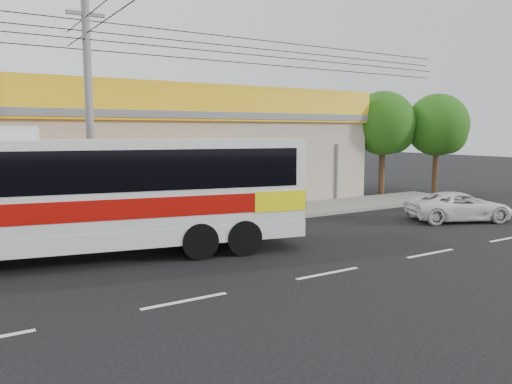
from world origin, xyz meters
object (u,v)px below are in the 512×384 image
Objects in this scene: motorbike_dark at (28,221)px; tree_near at (439,127)px; utility_pole at (86,33)px; coach_bus at (98,189)px; white_car at (459,207)px; tree_far at (385,125)px.

motorbike_dark is 21.74m from tree_near.
utility_pole is at bearing -111.74° from motorbike_dark.
utility_pole reaches higher than coach_bus.
coach_bus is 2.97× the size of white_car.
white_car is 15.66m from utility_pole.
white_car is 8.86m from tree_near.
utility_pole reaches higher than white_car.
tree_far is at bearing 29.50° from coach_bus.
white_car is (14.11, -1.66, -1.44)m from coach_bus.
utility_pole is (0.57, 3.05, 4.85)m from coach_bus.
tree_near is at bearing 23.30° from coach_bus.
coach_bus reaches higher than motorbike_dark.
tree_near is (19.98, 4.10, 1.86)m from coach_bus.
tree_near reaches higher than coach_bus.
coach_bus is 18.18m from tree_far.
coach_bus is 0.37× the size of utility_pole.
tree_near is 0.98× the size of tree_far.
coach_bus is 14.28m from white_car.
utility_pole is at bearing -171.56° from tree_far.
motorbike_dark is 0.33× the size of tree_near.
white_car is 0.72× the size of tree_far.
motorbike_dark is at bearing -177.72° from tree_near.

